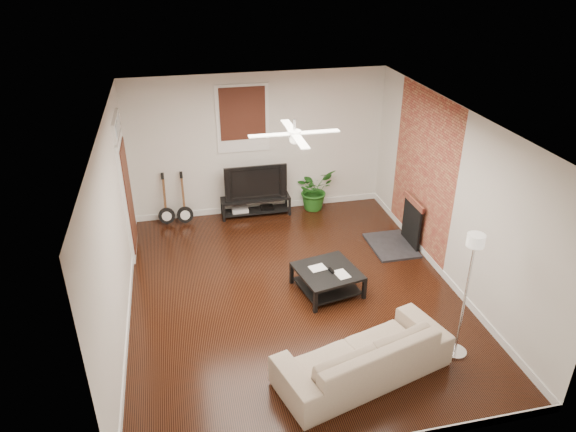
{
  "coord_description": "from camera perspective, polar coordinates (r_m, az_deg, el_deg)",
  "views": [
    {
      "loc": [
        -1.57,
        -6.63,
        4.86
      ],
      "look_at": [
        0.0,
        0.4,
        1.15
      ],
      "focal_mm": 32.94,
      "sensor_mm": 36.0,
      "label": 1
    }
  ],
  "objects": [
    {
      "name": "floor_lamp",
      "position": [
        7.09,
        18.58,
        -8.28
      ],
      "size": [
        0.37,
        0.37,
        1.82
      ],
      "primitive_type": null,
      "rotation": [
        0.0,
        0.0,
        0.28
      ],
      "color": "white",
      "rests_on": "floor"
    },
    {
      "name": "guitar_left",
      "position": [
        10.34,
        -13.14,
        1.65
      ],
      "size": [
        0.34,
        0.26,
        1.03
      ],
      "primitive_type": null,
      "rotation": [
        0.0,
        0.0,
        -0.12
      ],
      "color": "black",
      "rests_on": "floor"
    },
    {
      "name": "fireplace",
      "position": [
        9.58,
        12.15,
        -0.75
      ],
      "size": [
        0.8,
        1.1,
        0.92
      ],
      "primitive_type": "cube",
      "color": "black",
      "rests_on": "floor"
    },
    {
      "name": "brick_accent",
      "position": [
        9.31,
        14.34,
        4.55
      ],
      "size": [
        0.02,
        2.2,
        2.8
      ],
      "primitive_type": "cube",
      "color": "#9A3F31",
      "rests_on": "floor"
    },
    {
      "name": "guitar_right",
      "position": [
        10.31,
        -11.2,
        1.78
      ],
      "size": [
        0.32,
        0.23,
        1.03
      ],
      "primitive_type": null,
      "rotation": [
        0.0,
        0.0,
        -0.01
      ],
      "color": "black",
      "rests_on": "floor"
    },
    {
      "name": "ceiling_fan",
      "position": [
        7.18,
        0.7,
        8.89
      ],
      "size": [
        1.24,
        1.24,
        0.32
      ],
      "primitive_type": null,
      "color": "white",
      "rests_on": "ceiling"
    },
    {
      "name": "window_back",
      "position": [
        10.11,
        -4.91,
        10.43
      ],
      "size": [
        1.0,
        0.06,
        1.3
      ],
      "primitive_type": "cube",
      "color": "black",
      "rests_on": "wall_back"
    },
    {
      "name": "door_left",
      "position": [
        9.31,
        -17.07,
        3.17
      ],
      "size": [
        0.08,
        1.0,
        2.5
      ],
      "primitive_type": "cube",
      "color": "white",
      "rests_on": "wall_left"
    },
    {
      "name": "coffee_table",
      "position": [
        8.33,
        4.25,
        -6.94
      ],
      "size": [
        1.06,
        1.06,
        0.38
      ],
      "primitive_type": "cube",
      "rotation": [
        0.0,
        0.0,
        0.2
      ],
      "color": "black",
      "rests_on": "floor"
    },
    {
      "name": "tv_stand",
      "position": [
        10.6,
        -3.5,
        1.07
      ],
      "size": [
        1.37,
        0.36,
        0.38
      ],
      "primitive_type": "cube",
      "color": "black",
      "rests_on": "floor"
    },
    {
      "name": "sofa",
      "position": [
        6.85,
        8.14,
        -14.53
      ],
      "size": [
        2.38,
        1.46,
        0.65
      ],
      "primitive_type": "imported",
      "rotation": [
        0.0,
        0.0,
        3.43
      ],
      "color": "tan",
      "rests_on": "floor"
    },
    {
      "name": "potted_plant",
      "position": [
        10.77,
        2.84,
        2.9
      ],
      "size": [
        0.98,
        0.94,
        0.85
      ],
      "primitive_type": "imported",
      "rotation": [
        0.0,
        0.0,
        0.48
      ],
      "color": "#21601B",
      "rests_on": "floor"
    },
    {
      "name": "room",
      "position": [
        7.64,
        0.65,
        0.33
      ],
      "size": [
        5.01,
        6.01,
        2.81
      ],
      "color": "black",
      "rests_on": "ground"
    },
    {
      "name": "tv",
      "position": [
        10.39,
        -3.61,
        3.82
      ],
      "size": [
        1.23,
        0.16,
        0.71
      ],
      "primitive_type": "imported",
      "color": "black",
      "rests_on": "tv_stand"
    }
  ]
}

